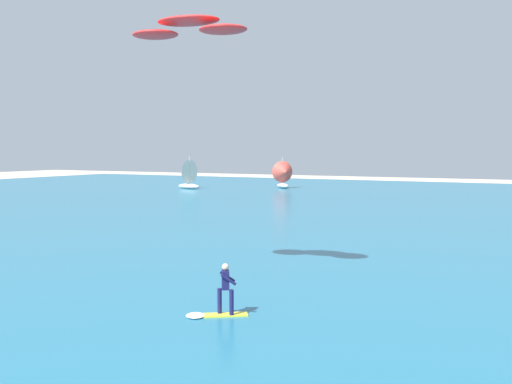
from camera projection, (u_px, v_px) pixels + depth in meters
The scene contains 5 objects.
ocean at pixel (445, 210), 51.95m from camera, with size 160.00×90.00×0.10m, color #236B89.
kitesurfer at pixel (219, 297), 18.60m from camera, with size 1.93×1.58×1.67m.
kite at pixel (188, 28), 23.29m from camera, with size 5.07×2.20×0.75m.
sailboat_far_left at pixel (284, 174), 80.08m from camera, with size 3.64×3.67×4.14m.
sailboat_outermost at pixel (186, 174), 79.25m from camera, with size 3.83×3.31×4.35m.
Camera 1 is at (9.33, -3.23, 5.35)m, focal length 41.40 mm.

